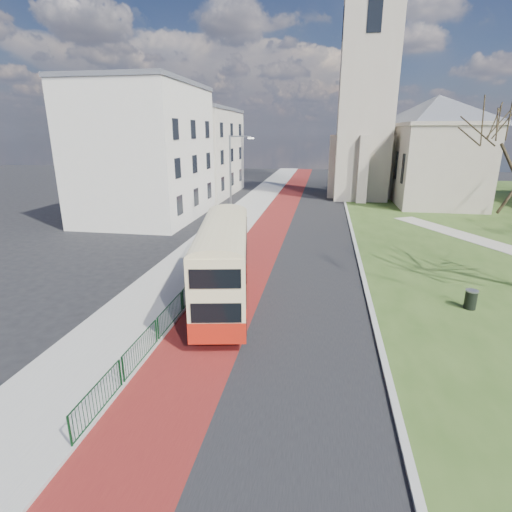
# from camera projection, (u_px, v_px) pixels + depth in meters

# --- Properties ---
(ground) EXTENTS (160.00, 160.00, 0.00)m
(ground) POSITION_uv_depth(u_px,v_px,m) (238.00, 325.00, 18.05)
(ground) COLOR black
(ground) RESTS_ON ground
(road_carriageway) EXTENTS (9.00, 120.00, 0.01)m
(road_carriageway) POSITION_uv_depth(u_px,v_px,m) (300.00, 227.00, 36.63)
(road_carriageway) COLOR black
(road_carriageway) RESTS_ON ground
(bus_lane) EXTENTS (3.40, 120.00, 0.01)m
(bus_lane) POSITION_uv_depth(u_px,v_px,m) (271.00, 226.00, 37.06)
(bus_lane) COLOR #591414
(bus_lane) RESTS_ON ground
(pavement_west) EXTENTS (4.00, 120.00, 0.12)m
(pavement_west) POSITION_uv_depth(u_px,v_px,m) (231.00, 224.00, 37.66)
(pavement_west) COLOR gray
(pavement_west) RESTS_ON ground
(kerb_west) EXTENTS (0.25, 120.00, 0.13)m
(kerb_west) POSITION_uv_depth(u_px,v_px,m) (252.00, 225.00, 37.34)
(kerb_west) COLOR #999993
(kerb_west) RESTS_ON ground
(kerb_east) EXTENTS (0.25, 80.00, 0.13)m
(kerb_east) POSITION_uv_depth(u_px,v_px,m) (350.00, 224.00, 37.75)
(kerb_east) COLOR #999993
(kerb_east) RESTS_ON ground
(pedestrian_railing) EXTENTS (0.07, 24.00, 1.12)m
(pedestrian_railing) POSITION_uv_depth(u_px,v_px,m) (201.00, 279.00, 22.13)
(pedestrian_railing) COLOR #0B3416
(pedestrian_railing) RESTS_ON ground
(gothic_church) EXTENTS (16.38, 18.00, 40.00)m
(gothic_church) POSITION_uv_depth(u_px,v_px,m) (406.00, 90.00, 47.87)
(gothic_church) COLOR gray
(gothic_church) RESTS_ON ground
(street_block_near) EXTENTS (10.30, 14.30, 13.00)m
(street_block_near) POSITION_uv_depth(u_px,v_px,m) (145.00, 152.00, 39.07)
(street_block_near) COLOR silver
(street_block_near) RESTS_ON ground
(street_block_far) EXTENTS (10.30, 16.30, 11.50)m
(street_block_far) POSITION_uv_depth(u_px,v_px,m) (196.00, 152.00, 54.35)
(street_block_far) COLOR beige
(street_block_far) RESTS_ON ground
(streetlamp) EXTENTS (2.13, 0.18, 8.00)m
(streetlamp) POSITION_uv_depth(u_px,v_px,m) (232.00, 178.00, 34.32)
(streetlamp) COLOR gray
(streetlamp) RESTS_ON pavement_west
(bus) EXTENTS (4.06, 10.06, 4.10)m
(bus) POSITION_uv_depth(u_px,v_px,m) (224.00, 260.00, 19.67)
(bus) COLOR #A41C0F
(bus) RESTS_ON ground
(litter_bin) EXTENTS (0.76, 0.76, 0.97)m
(litter_bin) POSITION_uv_depth(u_px,v_px,m) (471.00, 299.00, 19.55)
(litter_bin) COLOR black
(litter_bin) RESTS_ON grass_green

